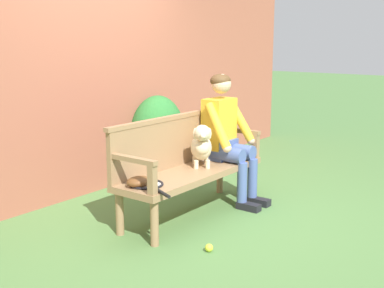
% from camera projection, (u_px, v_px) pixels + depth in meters
% --- Properties ---
extents(ground_plane, '(40.00, 40.00, 0.00)m').
position_uv_depth(ground_plane, '(192.00, 215.00, 4.87)').
color(ground_plane, '#4C753D').
extents(brick_garden_fence, '(8.00, 0.30, 2.74)m').
position_uv_depth(brick_garden_fence, '(83.00, 66.00, 5.45)').
color(brick_garden_fence, '#9E5642').
rests_on(brick_garden_fence, ground).
extents(hedge_bush_far_right, '(0.72, 0.63, 1.00)m').
position_uv_depth(hedge_bush_far_right, '(158.00, 137.00, 6.09)').
color(hedge_bush_far_right, '#286B2D').
rests_on(hedge_bush_far_right, ground).
extents(garden_bench, '(1.70, 0.52, 0.45)m').
position_uv_depth(garden_bench, '(192.00, 176.00, 4.79)').
color(garden_bench, '#93704C').
rests_on(garden_bench, ground).
extents(bench_backrest, '(1.74, 0.06, 0.50)m').
position_uv_depth(bench_backrest, '(173.00, 141.00, 4.86)').
color(bench_backrest, '#93704C').
rests_on(bench_backrest, garden_bench).
extents(bench_armrest_left_end, '(0.06, 0.52, 0.28)m').
position_uv_depth(bench_armrest_left_end, '(140.00, 168.00, 4.05)').
color(bench_armrest_left_end, '#93704C').
rests_on(bench_armrest_left_end, garden_bench).
extents(bench_armrest_right_end, '(0.06, 0.52, 0.28)m').
position_uv_depth(bench_armrest_right_end, '(245.00, 137.00, 5.31)').
color(bench_armrest_right_end, '#93704C').
rests_on(bench_armrest_right_end, garden_bench).
extents(person_seated, '(0.56, 0.66, 1.32)m').
position_uv_depth(person_seated, '(226.00, 133.00, 5.14)').
color(person_seated, black).
rests_on(person_seated, ground).
extents(dog_on_bench, '(0.39, 0.36, 0.43)m').
position_uv_depth(dog_on_bench, '(201.00, 145.00, 4.84)').
color(dog_on_bench, beige).
rests_on(dog_on_bench, garden_bench).
extents(tennis_racket, '(0.38, 0.58, 0.03)m').
position_uv_depth(tennis_racket, '(148.00, 185.00, 4.25)').
color(tennis_racket, black).
rests_on(tennis_racket, garden_bench).
extents(baseball_glove, '(0.26, 0.23, 0.09)m').
position_uv_depth(baseball_glove, '(139.00, 182.00, 4.22)').
color(baseball_glove, brown).
rests_on(baseball_glove, garden_bench).
extents(tennis_ball, '(0.07, 0.07, 0.07)m').
position_uv_depth(tennis_ball, '(209.00, 248.00, 4.02)').
color(tennis_ball, '#CCDB33').
rests_on(tennis_ball, ground).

